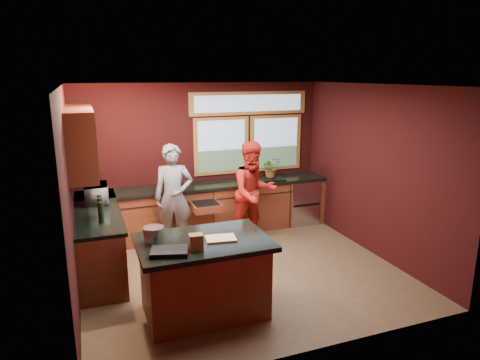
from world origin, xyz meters
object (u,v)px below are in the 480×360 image
stock_pot (154,234)px  island (204,276)px  person_red (254,193)px  person_grey (174,197)px  cutting_board (221,238)px

stock_pot → island: bearing=-15.3°
island → person_red: size_ratio=0.88×
person_red → stock_pot: (-1.97, -1.75, 0.15)m
person_grey → cutting_board: (0.11, -2.18, 0.08)m
stock_pot → person_grey: bearing=72.0°
person_red → cutting_board: size_ratio=5.03×
island → stock_pot: bearing=164.7°
person_red → island: bearing=-131.9°
person_grey → cutting_board: 2.18m
person_grey → person_red: size_ratio=1.00×
cutting_board → stock_pot: stock_pot is taller
island → person_red: 2.40m
island → cutting_board: size_ratio=4.43×
island → stock_pot: (-0.55, 0.15, 0.56)m
person_grey → person_red: 1.35m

